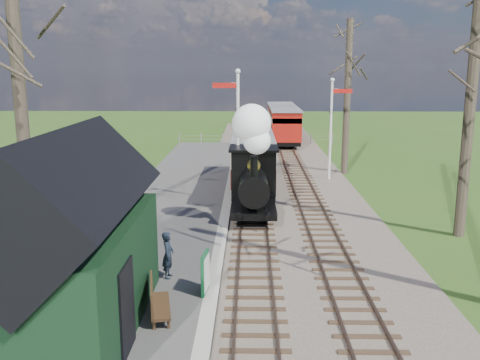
# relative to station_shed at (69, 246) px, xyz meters

# --- Properties ---
(distant_hills) EXTENTS (114.40, 48.00, 22.02)m
(distant_hills) POSITION_rel_station_shed_xyz_m (5.70, 60.38, -18.47)
(distant_hills) COLOR #385B23
(distant_hills) RESTS_ON ground
(ballast_bed) EXTENTS (8.00, 60.00, 0.10)m
(ballast_bed) POSITION_rel_station_shed_xyz_m (5.60, 18.00, -2.22)
(ballast_bed) COLOR brown
(ballast_bed) RESTS_ON ground
(track_near) EXTENTS (1.60, 60.00, 0.15)m
(track_near) POSITION_rel_station_shed_xyz_m (4.30, 18.00, -2.17)
(track_near) COLOR brown
(track_near) RESTS_ON ground
(track_far) EXTENTS (1.60, 60.00, 0.15)m
(track_far) POSITION_rel_station_shed_xyz_m (6.90, 18.00, -2.17)
(track_far) COLOR brown
(track_far) RESTS_ON ground
(platform) EXTENTS (5.00, 44.00, 0.20)m
(platform) POSITION_rel_station_shed_xyz_m (0.80, 10.00, -2.17)
(platform) COLOR #474442
(platform) RESTS_ON ground
(coping_strip) EXTENTS (0.40, 44.00, 0.21)m
(coping_strip) POSITION_rel_station_shed_xyz_m (3.10, 10.00, -2.16)
(coping_strip) COLOR #B2AD9E
(coping_strip) RESTS_ON ground
(station_shed) EXTENTS (3.25, 6.30, 4.78)m
(station_shed) POSITION_rel_station_shed_xyz_m (0.00, 0.00, 0.00)
(station_shed) COLOR black
(station_shed) RESTS_ON platform
(semaphore_near) EXTENTS (1.22, 0.24, 6.22)m
(semaphore_near) POSITION_rel_station_shed_xyz_m (3.53, 12.00, 1.35)
(semaphore_near) COLOR silver
(semaphore_near) RESTS_ON ground
(semaphore_far) EXTENTS (1.22, 0.24, 5.72)m
(semaphore_far) POSITION_rel_station_shed_xyz_m (8.67, 18.00, 1.08)
(semaphore_far) COLOR silver
(semaphore_far) RESTS_ON ground
(bare_trees) EXTENTS (15.51, 22.39, 12.00)m
(bare_trees) POSITION_rel_station_shed_xyz_m (5.63, 6.10, 2.94)
(bare_trees) COLOR #382D23
(bare_trees) RESTS_ON ground
(fence_line) EXTENTS (12.60, 0.08, 1.00)m
(fence_line) POSITION_rel_station_shed_xyz_m (4.60, 32.00, -1.72)
(fence_line) COLOR slate
(fence_line) RESTS_ON ground
(locomotive) EXTENTS (1.90, 4.43, 4.74)m
(locomotive) POSITION_rel_station_shed_xyz_m (4.29, 10.01, -0.09)
(locomotive) COLOR black
(locomotive) RESTS_ON ground
(coach) EXTENTS (2.21, 7.59, 2.33)m
(coach) POSITION_rel_station_shed_xyz_m (4.30, 16.07, -0.68)
(coach) COLOR black
(coach) RESTS_ON ground
(red_carriage_a) EXTENTS (2.35, 5.82, 2.47)m
(red_carriage_a) POSITION_rel_station_shed_xyz_m (6.90, 31.10, -0.59)
(red_carriage_a) COLOR black
(red_carriage_a) RESTS_ON ground
(red_carriage_b) EXTENTS (2.35, 5.82, 2.47)m
(red_carriage_b) POSITION_rel_station_shed_xyz_m (6.90, 36.60, -0.59)
(red_carriage_b) COLOR black
(red_carriage_b) RESTS_ON ground
(sign_board) EXTENTS (0.18, 0.79, 1.15)m
(sign_board) POSITION_rel_station_shed_xyz_m (2.94, 2.14, -1.49)
(sign_board) COLOR #104D28
(sign_board) RESTS_ON platform
(bench) EXTENTS (0.75, 1.65, 0.91)m
(bench) POSITION_rel_station_shed_xyz_m (1.83, 0.69, -1.64)
(bench) COLOR #432B18
(bench) RESTS_ON platform
(person) EXTENTS (0.36, 0.53, 1.39)m
(person) POSITION_rel_station_shed_xyz_m (1.75, 3.20, -1.37)
(person) COLOR #1A2230
(person) RESTS_ON platform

